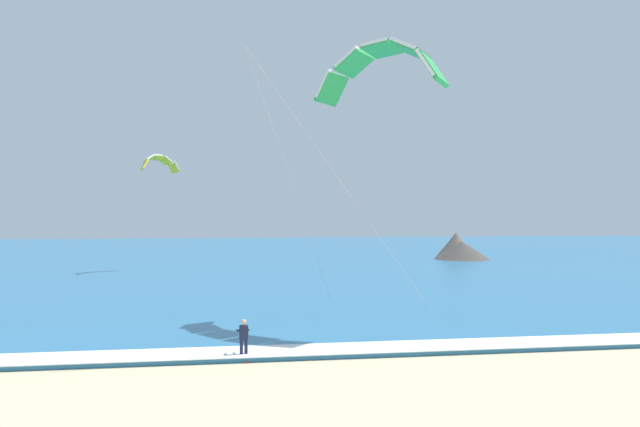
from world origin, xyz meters
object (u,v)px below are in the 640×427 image
(surfboard, at_px, (244,359))
(kite_distant, at_px, (158,162))
(kitesurfer, at_px, (244,337))
(kite_primary, at_px, (379,64))

(surfboard, bearing_deg, kite_distant, 102.11)
(kitesurfer, relative_size, kite_distant, 0.40)
(surfboard, height_order, kitesurfer, kitesurfer)
(kitesurfer, xyz_separation_m, kite_primary, (7.29, 5.72, 13.14))
(surfboard, relative_size, kite_distant, 0.34)
(kite_distant, bearing_deg, kite_primary, -64.29)
(kite_primary, bearing_deg, kite_distant, 115.71)
(kite_primary, distance_m, kite_distant, 35.53)
(kitesurfer, bearing_deg, kite_primary, 38.14)
(surfboard, xyz_separation_m, kite_primary, (7.28, 5.74, 14.06))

